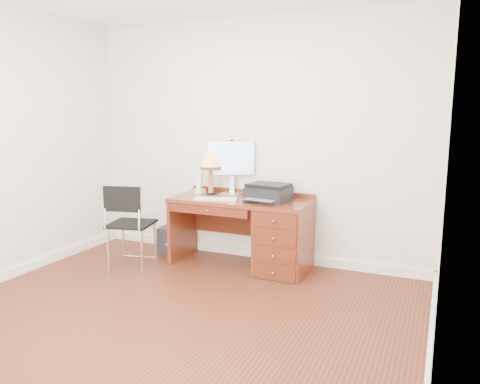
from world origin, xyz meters
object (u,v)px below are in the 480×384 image
at_px(printer, 269,193).
at_px(equipment_box, 172,240).
at_px(leg_lamp, 211,164).
at_px(monitor, 233,161).
at_px(desk, 268,232).
at_px(phone, 200,187).
at_px(chair, 127,219).

bearing_deg(printer, equipment_box, -176.97).
xyz_separation_m(leg_lamp, equipment_box, (-0.52, -0.02, -0.94)).
height_order(monitor, printer, monitor).
height_order(desk, phone, phone).
bearing_deg(equipment_box, phone, 2.97).
relative_size(phone, equipment_box, 0.68).
bearing_deg(printer, leg_lamp, 177.83).
bearing_deg(printer, monitor, 163.06).
relative_size(leg_lamp, phone, 2.22).
relative_size(monitor, leg_lamp, 1.25).
distance_m(leg_lamp, chair, 1.10).
bearing_deg(equipment_box, monitor, 6.84).
xyz_separation_m(phone, chair, (-0.46, -0.76, -0.25)).
relative_size(desk, monitor, 2.52).
height_order(desk, leg_lamp, leg_lamp).
height_order(monitor, chair, monitor).
bearing_deg(phone, leg_lamp, 0.24).
height_order(printer, equipment_box, printer).
bearing_deg(chair, phone, 46.22).
bearing_deg(leg_lamp, equipment_box, -177.65).
relative_size(leg_lamp, chair, 0.51).
bearing_deg(phone, chair, -113.76).
xyz_separation_m(printer, phone, (-0.91, 0.16, -0.03)).
bearing_deg(leg_lamp, monitor, 26.63).
relative_size(printer, leg_lamp, 0.98).
distance_m(printer, leg_lamp, 0.81).
relative_size(monitor, equipment_box, 1.90).
bearing_deg(desk, leg_lamp, 171.06).
bearing_deg(chair, monitor, 32.85).
xyz_separation_m(desk, phone, (-0.90, 0.14, 0.40)).
xyz_separation_m(monitor, chair, (-0.83, -0.86, -0.56)).
bearing_deg(desk, printer, -71.84).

